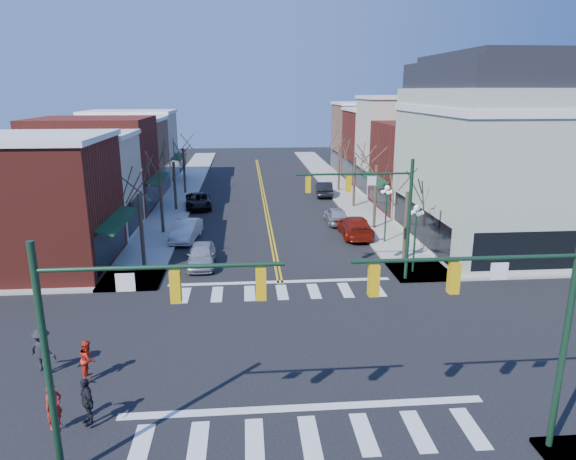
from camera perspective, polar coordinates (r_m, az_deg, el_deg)
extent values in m
plane|color=black|center=(23.20, 0.48, -12.72)|extent=(160.00, 160.00, 0.00)
cube|color=#9E9B93|center=(42.37, -13.95, 0.05)|extent=(3.50, 70.00, 0.15)
cube|color=#9E9B93|center=(43.15, 9.64, 0.57)|extent=(3.50, 70.00, 0.15)
cube|color=maroon|center=(35.57, -27.20, 2.42)|extent=(10.00, 8.50, 8.00)
cube|color=beige|center=(42.74, -23.36, 4.43)|extent=(10.00, 7.00, 7.50)
cube|color=maroon|center=(50.22, -20.63, 6.74)|extent=(10.00, 9.00, 8.50)
cube|color=#966E53|center=(58.18, -18.47, 7.63)|extent=(10.00, 7.50, 7.80)
cube|color=beige|center=(65.67, -16.95, 8.72)|extent=(10.00, 8.00, 8.20)
cube|color=maroon|center=(49.79, 15.80, 6.78)|extent=(10.00, 8.50, 8.00)
cube|color=beige|center=(56.94, 13.17, 8.98)|extent=(10.00, 7.00, 10.00)
cube|color=maroon|center=(64.15, 11.09, 9.09)|extent=(10.00, 8.00, 8.50)
cube|color=#966E53|center=(71.82, 9.36, 10.01)|extent=(10.00, 8.00, 9.00)
cube|color=#AAB69E|center=(39.82, 22.91, 6.32)|extent=(12.00, 14.00, 11.00)
cube|color=white|center=(39.47, 23.54, 12.20)|extent=(12.25, 14.25, 0.50)
cube|color=black|center=(39.46, 23.91, 15.52)|extent=(11.40, 13.40, 1.80)
cube|color=black|center=(39.50, 24.09, 17.10)|extent=(9.80, 11.80, 0.60)
cylinder|color=#14331E|center=(15.88, -25.17, -13.66)|extent=(0.20, 0.20, 7.20)
cylinder|color=#14331E|center=(13.93, -13.84, -4.03)|extent=(6.50, 0.12, 0.12)
cube|color=gold|center=(14.07, -12.38, -6.12)|extent=(0.28, 0.28, 0.90)
cube|color=gold|center=(13.94, -3.03, -5.97)|extent=(0.28, 0.28, 0.90)
cylinder|color=#14331E|center=(17.57, 28.35, -11.23)|extent=(0.20, 0.20, 7.20)
cylinder|color=#14331E|center=(15.02, 19.25, -3.03)|extent=(6.50, 0.12, 0.12)
cube|color=gold|center=(15.07, 17.94, -5.06)|extent=(0.28, 0.28, 0.90)
cube|color=gold|center=(14.36, 9.49, -5.52)|extent=(0.28, 0.28, 0.90)
cylinder|color=#14331E|center=(30.20, 13.28, 0.91)|extent=(0.20, 0.20, 7.20)
cylinder|color=#14331E|center=(28.80, 7.43, 6.19)|extent=(6.50, 0.12, 0.12)
cube|color=gold|center=(28.82, 6.76, 5.11)|extent=(0.28, 0.28, 0.90)
cube|color=gold|center=(28.45, 2.24, 5.08)|extent=(0.28, 0.28, 0.90)
cylinder|color=#14331E|center=(31.88, 13.88, -1.36)|extent=(0.12, 0.12, 4.00)
sphere|color=white|center=(31.34, 14.13, 2.41)|extent=(0.36, 0.36, 0.36)
cylinder|color=#14331E|center=(37.87, 10.80, 1.45)|extent=(0.12, 0.12, 4.00)
sphere|color=white|center=(37.42, 10.97, 4.64)|extent=(0.36, 0.36, 0.36)
cylinder|color=#382B21|center=(33.17, -15.94, -0.18)|extent=(0.24, 0.24, 4.76)
cylinder|color=#382B21|center=(40.79, -13.89, 3.01)|extent=(0.24, 0.24, 5.04)
cylinder|color=#382B21|center=(48.60, -12.47, 4.73)|extent=(0.24, 0.24, 4.55)
cylinder|color=#382B21|center=(56.40, -11.45, 6.40)|extent=(0.24, 0.24, 4.90)
cylinder|color=#382B21|center=(34.14, 12.92, 0.34)|extent=(0.24, 0.24, 4.62)
cylinder|color=#382B21|center=(41.56, 9.66, 3.56)|extent=(0.24, 0.24, 5.18)
cylinder|color=#382B21|center=(49.23, 7.37, 5.27)|extent=(0.24, 0.24, 4.83)
cylinder|color=#382B21|center=(56.96, 5.69, 6.75)|extent=(0.24, 0.24, 4.97)
imported|color=silver|center=(33.22, -9.59, -2.74)|extent=(1.77, 4.30, 1.46)
imported|color=silver|center=(39.05, -11.26, -0.04)|extent=(2.18, 4.77, 1.52)
imported|color=black|center=(49.51, -9.94, 3.20)|extent=(2.87, 5.27, 1.40)
imported|color=maroon|center=(39.62, 7.45, 0.39)|extent=(2.25, 5.44, 1.57)
imported|color=#BDBCC2|center=(43.31, 5.35, 1.63)|extent=(1.70, 4.15, 1.41)
imported|color=black|center=(54.62, 4.02, 4.58)|extent=(1.99, 4.72, 1.52)
imported|color=red|center=(19.26, -24.58, -17.39)|extent=(0.66, 0.69, 1.58)
imported|color=red|center=(21.72, -21.34, -13.20)|extent=(0.63, 0.78, 1.54)
imported|color=black|center=(19.07, -21.46, -17.26)|extent=(0.89, 1.02, 1.65)
imported|color=black|center=(22.80, -25.63, -11.92)|extent=(1.33, 1.08, 1.80)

